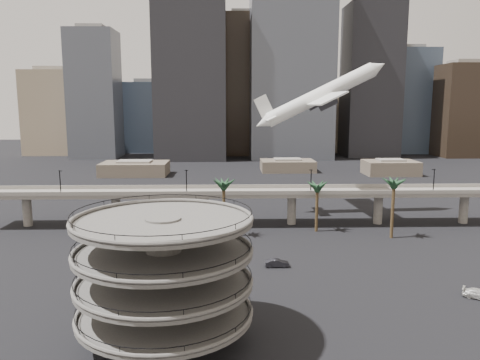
{
  "coord_description": "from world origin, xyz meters",
  "views": [
    {
      "loc": [
        -5.02,
        -59.75,
        29.9
      ],
      "look_at": [
        -2.74,
        28.0,
        15.72
      ],
      "focal_mm": 35.0,
      "sensor_mm": 36.0,
      "label": 1
    }
  ],
  "objects_px": {
    "airborne_jet": "(320,96)",
    "car_b": "(277,263)",
    "car_c": "(480,294)",
    "car_a": "(204,286)",
    "overpass": "(248,196)",
    "parking_ramp": "(164,268)"
  },
  "relations": [
    {
      "from": "airborne_jet",
      "to": "car_b",
      "type": "distance_m",
      "value": 55.94
    },
    {
      "from": "parking_ramp",
      "to": "car_c",
      "type": "distance_m",
      "value": 49.55
    },
    {
      "from": "overpass",
      "to": "car_a",
      "type": "xyz_separation_m",
      "value": [
        -8.95,
        -42.28,
        -6.61
      ]
    },
    {
      "from": "overpass",
      "to": "airborne_jet",
      "type": "bearing_deg",
      "value": 31.15
    },
    {
      "from": "airborne_jet",
      "to": "car_b",
      "type": "height_order",
      "value": "airborne_jet"
    },
    {
      "from": "parking_ramp",
      "to": "car_a",
      "type": "height_order",
      "value": "parking_ramp"
    },
    {
      "from": "car_b",
      "to": "car_c",
      "type": "distance_m",
      "value": 33.74
    },
    {
      "from": "car_a",
      "to": "car_b",
      "type": "relative_size",
      "value": 0.94
    },
    {
      "from": "car_c",
      "to": "car_b",
      "type": "bearing_deg",
      "value": 96.38
    },
    {
      "from": "airborne_jet",
      "to": "car_b",
      "type": "relative_size",
      "value": 8.01
    },
    {
      "from": "parking_ramp",
      "to": "car_b",
      "type": "bearing_deg",
      "value": 58.12
    },
    {
      "from": "overpass",
      "to": "car_c",
      "type": "distance_m",
      "value": 58.32
    },
    {
      "from": "airborne_jet",
      "to": "car_a",
      "type": "relative_size",
      "value": 8.48
    },
    {
      "from": "overpass",
      "to": "airborne_jet",
      "type": "xyz_separation_m",
      "value": [
        19.74,
        11.93,
        24.86
      ]
    },
    {
      "from": "parking_ramp",
      "to": "overpass",
      "type": "height_order",
      "value": "parking_ramp"
    },
    {
      "from": "car_b",
      "to": "parking_ramp",
      "type": "bearing_deg",
      "value": 147.42
    },
    {
      "from": "airborne_jet",
      "to": "car_c",
      "type": "xyz_separation_m",
      "value": [
        14.42,
        -58.74,
        -31.47
      ]
    },
    {
      "from": "overpass",
      "to": "car_a",
      "type": "bearing_deg",
      "value": -101.95
    },
    {
      "from": "car_c",
      "to": "airborne_jet",
      "type": "bearing_deg",
      "value": 46.98
    },
    {
      "from": "airborne_jet",
      "to": "car_c",
      "type": "distance_m",
      "value": 68.18
    },
    {
      "from": "overpass",
      "to": "car_c",
      "type": "xyz_separation_m",
      "value": [
        34.16,
        -46.81,
        -6.61
      ]
    },
    {
      "from": "car_b",
      "to": "overpass",
      "type": "bearing_deg",
      "value": 6.59
    }
  ]
}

